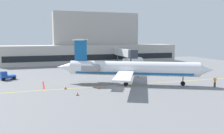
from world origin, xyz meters
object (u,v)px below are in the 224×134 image
object	(u,v)px
regional_jet	(131,69)
pushback_tractor	(158,65)
fuel_tank	(133,61)
marshaller	(215,82)
baggage_tug	(118,68)
belt_loader	(7,76)

from	to	relation	value
regional_jet	pushback_tractor	world-z (taller)	regional_jet
pushback_tractor	fuel_tank	xyz separation A→B (m)	(-5.06, 8.07, 0.72)
regional_jet	marshaller	bearing A→B (deg)	-27.57
pushback_tractor	baggage_tug	bearing A→B (deg)	-170.51
belt_loader	marshaller	distance (m)	44.94
fuel_tank	regional_jet	bearing A→B (deg)	-113.83
regional_jet	fuel_tank	distance (m)	31.53
regional_jet	belt_loader	xyz separation A→B (m)	(-25.05, 13.40, -2.37)
regional_jet	baggage_tug	distance (m)	18.86
regional_jet	belt_loader	size ratio (longest dim) A/B	8.39
belt_loader	fuel_tank	xyz separation A→B (m)	(37.77, 15.39, 0.71)
baggage_tug	pushback_tractor	size ratio (longest dim) A/B	1.10
regional_jet	baggage_tug	xyz separation A→B (m)	(3.62, 18.36, -2.35)
pushback_tractor	marshaller	distance (m)	28.55
belt_loader	marshaller	world-z (taller)	belt_loader
pushback_tractor	fuel_tank	bearing A→B (deg)	122.08
regional_jet	pushback_tractor	xyz separation A→B (m)	(17.78, 20.73, -2.38)
regional_jet	baggage_tug	size ratio (longest dim) A/B	7.45
baggage_tug	marshaller	xyz separation A→B (m)	(11.03, -26.01, 0.04)
marshaller	pushback_tractor	bearing A→B (deg)	83.71
belt_loader	pushback_tractor	bearing A→B (deg)	9.70
fuel_tank	pushback_tractor	bearing A→B (deg)	-57.92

